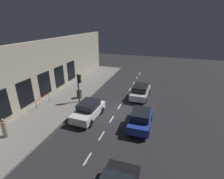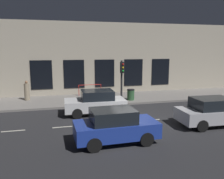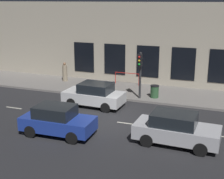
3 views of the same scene
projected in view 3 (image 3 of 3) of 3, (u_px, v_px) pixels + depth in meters
The scene contains 11 objects.
ground_plane at pixel (111, 121), 18.74m from camera, with size 60.00×60.00×0.00m, color #28282B.
sidewalk at pixel (140, 92), 24.36m from camera, with size 4.50×32.00×0.15m.
building_facade at pixel (149, 45), 25.77m from camera, with size 0.65×32.00×6.67m.
lane_centre_line at pixel (127, 123), 18.41m from camera, with size 0.12×27.20×0.01m.
traffic_light at pixel (140, 68), 21.91m from camera, with size 0.50×0.32×3.25m.
parked_car_1 at pixel (57, 120), 16.72m from camera, with size 1.87×3.86×1.58m.
parked_car_2 at pixel (94, 95), 21.18m from camera, with size 2.02×4.03×1.58m.
parked_car_3 at pixel (176, 129), 15.60m from camera, with size 1.97×4.15×1.58m.
pedestrian_0 at pixel (65, 73), 27.10m from camera, with size 0.41×0.41×1.61m.
trash_bin at pixel (155, 91), 22.63m from camera, with size 0.61×0.61×0.89m.
red_railing at pixel (127, 76), 26.02m from camera, with size 0.05×2.05×0.97m.
Camera 3 is at (-16.40, -6.19, 6.90)m, focal length 51.39 mm.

